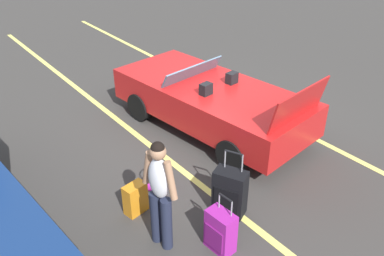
{
  "coord_description": "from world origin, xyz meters",
  "views": [
    {
      "loc": [
        -5.46,
        4.75,
        4.21
      ],
      "look_at": [
        -0.81,
        1.11,
        0.75
      ],
      "focal_mm": 37.77,
      "sensor_mm": 36.0,
      "label": 1
    }
  ],
  "objects_px": {
    "suitcase_large_black": "(230,192)",
    "traveler_person": "(160,190)",
    "convertible_car": "(204,98)",
    "suitcase_small_carryon": "(135,199)",
    "suitcase_medium_bright": "(220,231)",
    "duffel_bag": "(157,178)"
  },
  "relations": [
    {
      "from": "suitcase_large_black",
      "to": "traveler_person",
      "type": "distance_m",
      "value": 1.29
    },
    {
      "from": "convertible_car",
      "to": "traveler_person",
      "type": "distance_m",
      "value": 3.42
    },
    {
      "from": "suitcase_small_carryon",
      "to": "suitcase_medium_bright",
      "type": "bearing_deg",
      "value": 11.31
    },
    {
      "from": "duffel_bag",
      "to": "suitcase_small_carryon",
      "type": "bearing_deg",
      "value": 118.68
    },
    {
      "from": "convertible_car",
      "to": "suitcase_medium_bright",
      "type": "xyz_separation_m",
      "value": [
        -2.79,
        2.01,
        -0.28
      ]
    },
    {
      "from": "convertible_car",
      "to": "suitcase_medium_bright",
      "type": "bearing_deg",
      "value": 137.62
    },
    {
      "from": "suitcase_large_black",
      "to": "suitcase_medium_bright",
      "type": "distance_m",
      "value": 0.76
    },
    {
      "from": "suitcase_medium_bright",
      "to": "suitcase_small_carryon",
      "type": "height_order",
      "value": "suitcase_medium_bright"
    },
    {
      "from": "suitcase_large_black",
      "to": "suitcase_medium_bright",
      "type": "bearing_deg",
      "value": 12.63
    },
    {
      "from": "convertible_car",
      "to": "suitcase_large_black",
      "type": "bearing_deg",
      "value": 142.07
    },
    {
      "from": "traveler_person",
      "to": "suitcase_small_carryon",
      "type": "bearing_deg",
      "value": 75.6
    },
    {
      "from": "suitcase_medium_bright",
      "to": "suitcase_small_carryon",
      "type": "distance_m",
      "value": 1.43
    },
    {
      "from": "duffel_bag",
      "to": "convertible_car",
      "type": "bearing_deg",
      "value": -59.52
    },
    {
      "from": "suitcase_large_black",
      "to": "duffel_bag",
      "type": "height_order",
      "value": "suitcase_large_black"
    },
    {
      "from": "suitcase_medium_bright",
      "to": "duffel_bag",
      "type": "xyz_separation_m",
      "value": [
        1.66,
        -0.08,
        -0.15
      ]
    },
    {
      "from": "suitcase_medium_bright",
      "to": "convertible_car",
      "type": "bearing_deg",
      "value": -129.81
    },
    {
      "from": "suitcase_large_black",
      "to": "suitcase_medium_bright",
      "type": "height_order",
      "value": "suitcase_large_black"
    },
    {
      "from": "convertible_car",
      "to": "duffel_bag",
      "type": "bearing_deg",
      "value": 113.83
    },
    {
      "from": "convertible_car",
      "to": "suitcase_small_carryon",
      "type": "xyz_separation_m",
      "value": [
        -1.46,
        2.52,
        -0.34
      ]
    },
    {
      "from": "suitcase_large_black",
      "to": "suitcase_small_carryon",
      "type": "bearing_deg",
      "value": -63.48
    },
    {
      "from": "suitcase_large_black",
      "to": "suitcase_small_carryon",
      "type": "relative_size",
      "value": 2.09
    },
    {
      "from": "suitcase_small_carryon",
      "to": "duffel_bag",
      "type": "bearing_deg",
      "value": 109.0
    }
  ]
}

